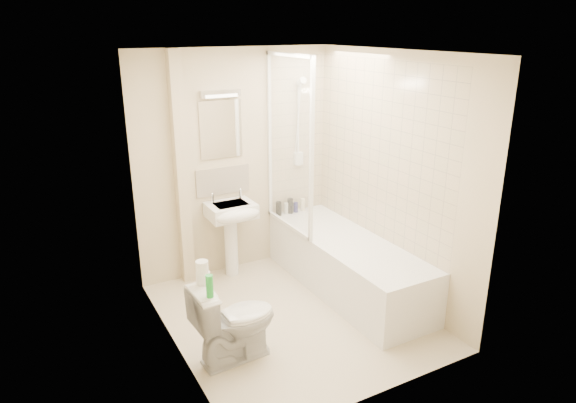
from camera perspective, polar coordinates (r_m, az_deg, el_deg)
floor at (r=4.96m, az=0.48°, el=-12.58°), size 2.50×2.50×0.00m
wall_back at (r=5.53m, az=-5.83°, el=4.25°), size 2.20×0.02×2.40m
wall_left at (r=4.06m, az=-13.15°, el=-1.68°), size 0.02×2.50×2.40m
wall_right at (r=5.06m, az=11.47°, el=2.56°), size 0.02×2.50×2.40m
ceiling at (r=4.23m, az=0.58°, el=16.30°), size 2.20×2.50×0.02m
tile_back at (r=5.80m, az=1.03°, el=7.31°), size 0.70×0.01×1.75m
tile_right at (r=5.14m, az=10.11°, el=5.51°), size 0.01×2.10×1.75m
pipe_boxing at (r=5.28m, az=-11.77°, el=3.22°), size 0.12×0.12×2.40m
splashback at (r=5.51m, az=-7.23°, el=2.31°), size 0.60×0.02×0.30m
mirror at (r=5.38m, az=-7.46°, el=7.92°), size 0.46×0.01×0.60m
strip_light at (r=5.30m, az=-7.54°, el=11.81°), size 0.42×0.07×0.07m
bathtub at (r=5.33m, az=6.54°, el=-6.83°), size 0.70×2.10×0.55m
shower_screen at (r=5.25m, az=0.08°, el=6.35°), size 0.04×0.92×1.80m
shower_fixture at (r=5.73m, az=1.24°, el=8.41°), size 0.10×0.16×0.99m
pedestal_sink at (r=5.43m, az=-6.18°, el=-2.00°), size 0.49×0.46×0.94m
bottle_black_a at (r=5.82m, az=-1.04°, el=-0.79°), size 0.06×0.06×0.16m
bottle_white_a at (r=5.86m, az=-0.22°, el=-0.78°), size 0.05×0.05×0.13m
bottle_black_b at (r=5.88m, az=0.24°, el=-0.50°), size 0.06×0.06×0.17m
bottle_blue at (r=5.92m, az=0.86°, el=-0.64°), size 0.05×0.05×0.12m
bottle_cream at (r=5.96m, az=1.64°, el=-0.35°), size 0.05×0.05×0.15m
bottle_white_b at (r=6.01m, az=2.52°, el=-0.21°), size 0.05×0.05×0.15m
toilet at (r=4.26m, az=-5.95°, el=-13.02°), size 0.47×0.73×0.70m
toilet_roll_lower at (r=4.07m, az=-9.41°, el=-8.37°), size 0.11×0.11×0.10m
toilet_roll_upper at (r=4.02m, az=-9.54°, el=-7.22°), size 0.10×0.10×0.10m
green_bottle at (r=3.86m, az=-8.71°, el=-9.28°), size 0.05×0.05×0.18m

